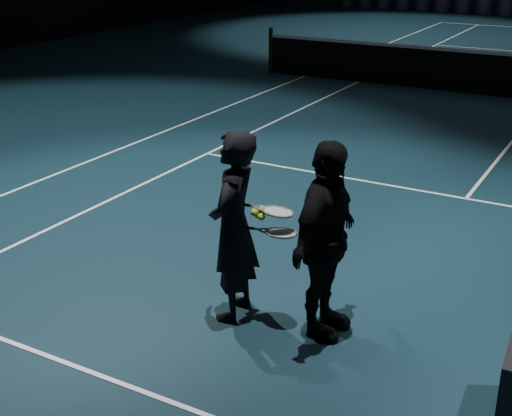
% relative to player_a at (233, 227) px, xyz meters
% --- Properties ---
extents(net_post_left, '(0.10, 0.10, 1.10)m').
position_rel_player_a_xyz_m(net_post_left, '(-5.26, 10.50, -0.34)').
color(net_post_left, black).
rests_on(net_post_left, floor).
extents(player_a, '(0.53, 0.71, 1.77)m').
position_rel_player_a_xyz_m(player_a, '(0.00, 0.00, 0.00)').
color(player_a, black).
rests_on(player_a, floor).
extents(player_b, '(0.46, 1.05, 1.77)m').
position_rel_player_a_xyz_m(player_b, '(0.84, 0.12, 0.00)').
color(player_b, black).
rests_on(player_b, floor).
extents(racket_lower, '(0.70, 0.31, 0.03)m').
position_rel_player_a_xyz_m(racket_lower, '(0.45, 0.06, 0.01)').
color(racket_lower, black).
rests_on(racket_lower, player_a).
extents(racket_upper, '(0.71, 0.36, 0.10)m').
position_rel_player_a_xyz_m(racket_upper, '(0.39, 0.10, 0.19)').
color(racket_upper, black).
rests_on(racket_upper, player_b).
extents(tennis_balls, '(0.12, 0.10, 0.12)m').
position_rel_player_a_xyz_m(tennis_balls, '(0.25, 0.04, 0.16)').
color(tennis_balls, '#C8E12F').
rests_on(tennis_balls, racket_upper).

